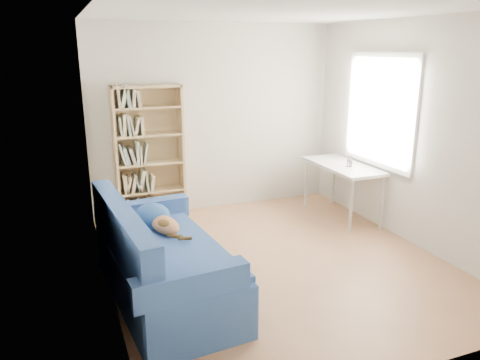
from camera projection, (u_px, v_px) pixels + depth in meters
name	position (u px, v px, depth m)	size (l,w,h in m)	color
ground	(275.00, 261.00, 5.14)	(4.00, 4.00, 0.00)	#A36E49
room_shell	(286.00, 112.00, 4.76)	(3.54, 4.04, 2.62)	silver
sofa	(160.00, 263.00, 4.31)	(1.07, 1.99, 0.95)	#274A8E
bookshelf	(150.00, 159.00, 6.22)	(0.90, 0.28, 1.80)	tan
desk	(343.00, 170.00, 6.30)	(0.57, 1.24, 0.75)	silver
pen_cup	(349.00, 162.00, 6.16)	(0.08, 0.08, 0.15)	white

